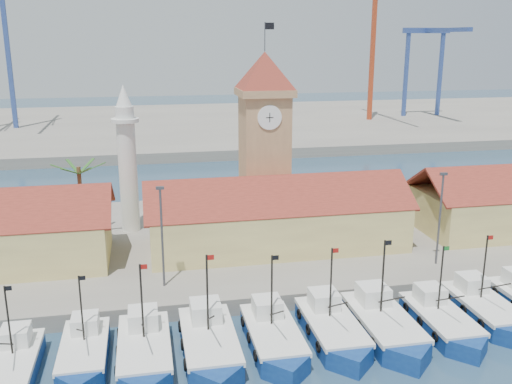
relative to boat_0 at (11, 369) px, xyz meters
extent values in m
plane|color=#1B3349|center=(22.81, -2.01, -0.71)|extent=(400.00, 400.00, 0.00)
cube|color=gray|center=(22.81, 21.99, 0.04)|extent=(140.00, 32.00, 1.50)
cube|color=gray|center=(22.81, 107.99, 0.29)|extent=(240.00, 80.00, 2.00)
cube|color=navy|center=(0.00, 0.37, -0.25)|extent=(3.26, 7.37, 1.68)
cube|color=silver|center=(0.00, 0.37, 0.59)|extent=(3.32, 7.58, 0.33)
cube|color=silver|center=(0.00, 2.21, 1.34)|extent=(1.96, 2.05, 1.30)
cylinder|color=black|center=(0.00, 0.83, 3.20)|extent=(0.13, 0.13, 5.21)
cube|color=black|center=(0.23, 0.83, 5.62)|extent=(0.47, 0.02, 0.33)
cube|color=navy|center=(4.70, 1.34, -0.25)|extent=(3.22, 7.29, 1.66)
cube|color=navy|center=(4.70, -2.31, -0.25)|extent=(3.22, 3.22, 1.66)
cube|color=silver|center=(4.70, 1.34, 0.58)|extent=(3.28, 7.49, 0.32)
cube|color=silver|center=(4.70, 3.16, 1.31)|extent=(1.93, 2.02, 1.29)
cylinder|color=black|center=(4.70, 1.80, 3.15)|extent=(0.13, 0.13, 5.15)
cube|color=black|center=(4.93, 1.80, 5.54)|extent=(0.46, 0.02, 0.32)
cube|color=navy|center=(8.96, 0.52, -0.19)|extent=(3.64, 8.23, 1.87)
cube|color=silver|center=(8.96, 0.52, 0.74)|extent=(3.71, 8.46, 0.36)
cube|color=silver|center=(8.96, 2.58, 1.57)|extent=(2.18, 2.29, 1.46)
cylinder|color=black|center=(8.96, 1.04, 3.65)|extent=(0.15, 0.15, 5.82)
cube|color=#A5140F|center=(9.22, 1.04, 6.36)|extent=(0.52, 0.02, 0.36)
cube|color=navy|center=(13.66, 0.53, -0.17)|extent=(3.80, 8.60, 1.96)
cube|color=navy|center=(13.66, -3.78, -0.17)|extent=(3.80, 3.80, 1.96)
cube|color=silver|center=(13.66, 0.53, 0.81)|extent=(3.88, 8.84, 0.38)
cube|color=silver|center=(13.66, 2.68, 1.68)|extent=(2.28, 2.39, 1.52)
cylinder|color=black|center=(13.66, 1.07, 3.85)|extent=(0.15, 0.15, 6.08)
cube|color=#A5140F|center=(13.93, 1.07, 6.68)|extent=(0.54, 0.02, 0.38)
cube|color=navy|center=(18.49, 0.64, -0.20)|extent=(3.58, 8.11, 1.84)
cube|color=navy|center=(18.49, -3.41, -0.20)|extent=(3.58, 3.58, 1.84)
cube|color=silver|center=(18.49, 0.64, 0.72)|extent=(3.65, 8.33, 0.36)
cube|color=silver|center=(18.49, 2.67, 1.54)|extent=(2.15, 2.25, 1.43)
cylinder|color=black|center=(18.49, 1.15, 3.59)|extent=(0.14, 0.14, 5.73)
cube|color=black|center=(18.75, 1.15, 6.25)|extent=(0.51, 0.02, 0.36)
cube|color=navy|center=(23.22, 0.94, -0.19)|extent=(3.63, 8.21, 1.87)
cube|color=navy|center=(23.22, -3.17, -0.19)|extent=(3.63, 3.63, 1.87)
cube|color=silver|center=(23.22, 0.94, 0.74)|extent=(3.70, 8.44, 0.36)
cube|color=silver|center=(23.22, 2.99, 1.57)|extent=(2.18, 2.28, 1.45)
cylinder|color=black|center=(23.22, 1.46, 3.64)|extent=(0.15, 0.15, 5.80)
cube|color=#A5140F|center=(23.48, 1.46, 6.34)|extent=(0.52, 0.02, 0.36)
cube|color=navy|center=(27.35, 0.68, -0.16)|extent=(3.84, 8.68, 1.97)
cube|color=navy|center=(27.35, -3.66, -0.16)|extent=(3.84, 3.84, 1.97)
cube|color=silver|center=(27.35, 0.68, 0.82)|extent=(3.91, 8.92, 0.38)
cube|color=silver|center=(27.35, 2.85, 1.70)|extent=(2.30, 2.41, 1.53)
cylinder|color=black|center=(27.35, 1.23, 3.89)|extent=(0.15, 0.15, 6.14)
cube|color=black|center=(27.63, 1.23, 6.74)|extent=(0.55, 0.02, 0.38)
cube|color=navy|center=(32.20, 0.56, -0.22)|extent=(3.45, 7.81, 1.78)
cube|color=navy|center=(32.20, -3.35, -0.22)|extent=(3.45, 3.45, 1.78)
cube|color=silver|center=(32.20, 0.56, 0.67)|extent=(3.52, 8.03, 0.35)
cube|color=silver|center=(32.20, 2.51, 1.46)|extent=(2.07, 2.17, 1.38)
cylinder|color=black|center=(32.20, 1.05, 3.43)|extent=(0.14, 0.14, 5.52)
cube|color=#197226|center=(32.45, 1.05, 5.99)|extent=(0.49, 0.02, 0.35)
cube|color=navy|center=(36.73, 1.69, -0.21)|extent=(3.54, 8.01, 1.82)
cube|color=silver|center=(36.73, 1.69, 0.70)|extent=(3.61, 8.24, 0.35)
cube|color=silver|center=(36.73, 3.70, 1.51)|extent=(2.12, 2.23, 1.42)
cylinder|color=black|center=(36.73, 2.20, 3.54)|extent=(0.14, 0.14, 5.67)
cube|color=#A5140F|center=(36.98, 2.20, 6.17)|extent=(0.51, 0.02, 0.35)
cube|color=#E5D57E|center=(22.81, 17.99, 3.04)|extent=(26.00, 10.00, 4.50)
cube|color=#993527|center=(22.81, 15.49, 6.79)|extent=(27.04, 5.13, 3.21)
cube|color=#993527|center=(22.81, 20.49, 6.79)|extent=(27.04, 5.13, 3.21)
cube|color=tan|center=(22.81, 23.99, 8.29)|extent=(5.00, 5.00, 15.00)
cube|color=tan|center=(22.81, 23.99, 16.19)|extent=(5.80, 5.80, 0.80)
pyramid|color=#993527|center=(22.81, 23.99, 18.49)|extent=(5.80, 5.80, 4.00)
cylinder|color=white|center=(22.81, 21.44, 13.79)|extent=(2.60, 0.15, 2.60)
cube|color=black|center=(22.81, 21.36, 13.79)|extent=(0.08, 0.02, 1.00)
cube|color=black|center=(22.81, 21.36, 13.79)|extent=(0.80, 0.02, 0.08)
cylinder|color=#3F3F44|center=(22.81, 23.99, 21.99)|extent=(0.10, 0.10, 3.00)
cube|color=black|center=(23.31, 23.99, 23.09)|extent=(1.00, 0.03, 0.70)
cylinder|color=silver|center=(7.81, 25.99, 7.79)|extent=(2.00, 2.00, 14.00)
cylinder|color=silver|center=(7.81, 25.99, 13.29)|extent=(3.00, 3.00, 0.40)
cone|color=silver|center=(7.81, 25.99, 15.89)|extent=(1.80, 1.80, 2.40)
cylinder|color=brown|center=(2.81, 23.99, 4.79)|extent=(0.44, 0.44, 8.00)
cube|color=#2A5F20|center=(4.21, 23.99, 8.59)|extent=(2.80, 0.35, 1.18)
cube|color=#2A5F20|center=(3.51, 25.21, 8.59)|extent=(1.71, 2.60, 1.18)
cube|color=#2A5F20|center=(2.11, 25.21, 8.59)|extent=(1.71, 2.60, 1.18)
cube|color=#2A5F20|center=(1.41, 23.99, 8.59)|extent=(2.80, 0.35, 1.18)
cube|color=#2A5F20|center=(2.11, 22.78, 8.59)|extent=(1.71, 2.60, 1.18)
cube|color=#2A5F20|center=(3.51, 22.78, 8.59)|extent=(1.71, 2.60, 1.18)
cylinder|color=#3F3F44|center=(10.81, 9.99, 5.29)|extent=(0.20, 0.20, 9.00)
cube|color=#3F3F44|center=(10.81, 9.99, 9.69)|extent=(0.70, 0.25, 0.25)
cylinder|color=#3F3F44|center=(36.81, 9.99, 5.29)|extent=(0.20, 0.20, 9.00)
cube|color=#3F3F44|center=(36.81, 9.99, 9.69)|extent=(0.70, 0.25, 0.25)
cube|color=#2E478E|center=(-19.78, 105.99, 18.73)|extent=(1.00, 1.00, 34.88)
cube|color=#B0391B|center=(67.84, 102.99, 18.26)|extent=(1.00, 1.00, 33.94)
cube|color=#2E478E|center=(79.81, 107.99, 12.29)|extent=(0.90, 0.90, 22.00)
cube|color=#2E478E|center=(89.81, 107.99, 12.29)|extent=(0.90, 0.90, 22.00)
cube|color=#2E478E|center=(84.81, 107.99, 23.79)|extent=(13.00, 1.40, 1.40)
cube|color=#2E478E|center=(84.81, 97.99, 23.79)|extent=(1.40, 22.00, 1.00)
camera|label=1|loc=(9.66, -36.98, 21.87)|focal=40.00mm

